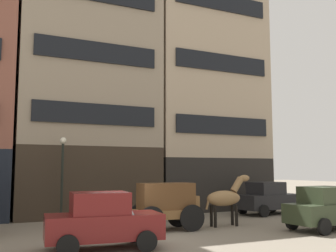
# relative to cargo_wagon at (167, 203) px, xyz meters

# --- Properties ---
(ground_plane) EXTENTS (120.00, 120.00, 0.00)m
(ground_plane) POSITION_rel_cargo_wagon_xyz_m (-2.30, -1.82, -1.15)
(ground_plane) COLOR slate
(building_center_left) EXTENTS (8.38, 6.91, 14.45)m
(building_center_left) POSITION_rel_cargo_wagon_xyz_m (-1.79, 8.28, 6.12)
(building_center_left) COLOR #33281E
(building_center_left) RESTS_ON ground_plane
(building_center_right) EXTENTS (8.22, 6.91, 15.63)m
(building_center_right) POSITION_rel_cargo_wagon_xyz_m (6.16, 8.28, 6.71)
(building_center_right) COLOR black
(building_center_right) RESTS_ON ground_plane
(cargo_wagon) EXTENTS (2.96, 1.62, 1.98)m
(cargo_wagon) POSITION_rel_cargo_wagon_xyz_m (0.00, 0.00, 0.00)
(cargo_wagon) COLOR brown
(cargo_wagon) RESTS_ON ground_plane
(draft_horse) EXTENTS (2.35, 0.67, 2.30)m
(draft_horse) POSITION_rel_cargo_wagon_xyz_m (2.95, -0.00, 0.12)
(draft_horse) COLOR #937047
(draft_horse) RESTS_ON ground_plane
(sedan_dark) EXTENTS (3.78, 2.02, 1.83)m
(sedan_dark) POSITION_rel_cargo_wagon_xyz_m (6.17, -2.84, -0.23)
(sedan_dark) COLOR #2D3823
(sedan_dark) RESTS_ON ground_plane
(sedan_light) EXTENTS (3.86, 2.20, 1.83)m
(sedan_light) POSITION_rel_cargo_wagon_xyz_m (7.69, 2.89, -0.23)
(sedan_light) COLOR black
(sedan_light) RESTS_ON ground_plane
(sedan_parked_curb) EXTENTS (3.84, 2.16, 1.83)m
(sedan_parked_curb) POSITION_rel_cargo_wagon_xyz_m (-3.55, -2.72, -0.23)
(sedan_parked_curb) COLOR maroon
(sedan_parked_curb) RESTS_ON ground_plane
(pedestrian_officer) EXTENTS (0.44, 0.44, 1.79)m
(pedestrian_officer) POSITION_rel_cargo_wagon_xyz_m (1.60, 2.38, -0.17)
(pedestrian_officer) COLOR #38332D
(pedestrian_officer) RESTS_ON ground_plane
(streetlamp_curbside) EXTENTS (0.32, 0.32, 4.12)m
(streetlamp_curbside) POSITION_rel_cargo_wagon_xyz_m (-3.66, 4.19, 1.52)
(streetlamp_curbside) COLOR black
(streetlamp_curbside) RESTS_ON ground_plane
(fire_hydrant_curbside) EXTENTS (0.24, 0.24, 0.83)m
(fire_hydrant_curbside) POSITION_rel_cargo_wagon_xyz_m (-2.09, 3.96, -0.72)
(fire_hydrant_curbside) COLOR maroon
(fire_hydrant_curbside) RESTS_ON ground_plane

